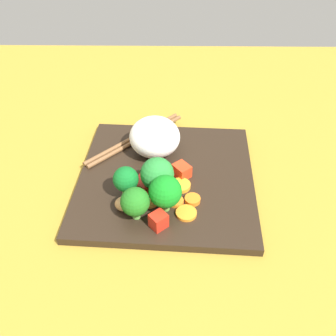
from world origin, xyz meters
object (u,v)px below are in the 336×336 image
at_px(carrot_slice_4, 181,185).
at_px(chopstick_pair, 135,139).
at_px(square_plate, 166,178).
at_px(broccoli_floret_3, 126,180).
at_px(rice_mound, 155,137).

relative_size(carrot_slice_4, chopstick_pair, 0.18).
distance_m(square_plate, broccoli_floret_3, 0.09).
bearing_deg(broccoli_floret_3, carrot_slice_4, 105.50).
xyz_separation_m(carrot_slice_4, chopstick_pair, (-0.12, -0.08, 0.00)).
bearing_deg(broccoli_floret_3, rice_mound, 161.19).
relative_size(square_plate, carrot_slice_4, 9.14).
height_order(rice_mound, carrot_slice_4, rice_mound).
relative_size(square_plate, broccoli_floret_3, 5.05).
xyz_separation_m(rice_mound, broccoli_floret_3, (0.11, -0.04, 0.00)).
xyz_separation_m(square_plate, chopstick_pair, (-0.09, -0.06, 0.01)).
distance_m(square_plate, chopstick_pair, 0.11).
bearing_deg(square_plate, broccoli_floret_3, -49.64).
bearing_deg(chopstick_pair, rice_mound, 93.65).
bearing_deg(carrot_slice_4, broccoli_floret_3, -74.50).
bearing_deg(chopstick_pair, square_plate, 76.55).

